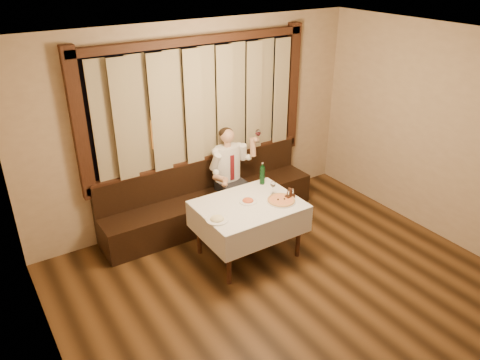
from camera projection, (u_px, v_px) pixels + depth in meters
room at (288, 170)px, 4.91m from camera, size 5.01×6.01×2.81m
banquette at (209, 201)px, 6.76m from camera, size 3.20×0.61×0.94m
dining_table at (249, 211)px, 5.84m from camera, size 1.27×0.97×0.76m
pizza at (281, 200)px, 5.84m from camera, size 0.37×0.37×0.04m
pasta_red at (248, 199)px, 5.82m from camera, size 0.23×0.23×0.08m
pasta_cream at (217, 218)px, 5.42m from camera, size 0.27×0.27×0.09m
green_bottle at (262, 175)px, 6.23m from camera, size 0.07×0.07×0.31m
table_wine_glass at (273, 185)px, 5.96m from camera, size 0.07×0.07×0.19m
cruet_caddy at (290, 195)px, 5.91m from camera, size 0.13×0.07×0.14m
seated_man at (231, 168)px, 6.63m from camera, size 0.74×0.56×1.37m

